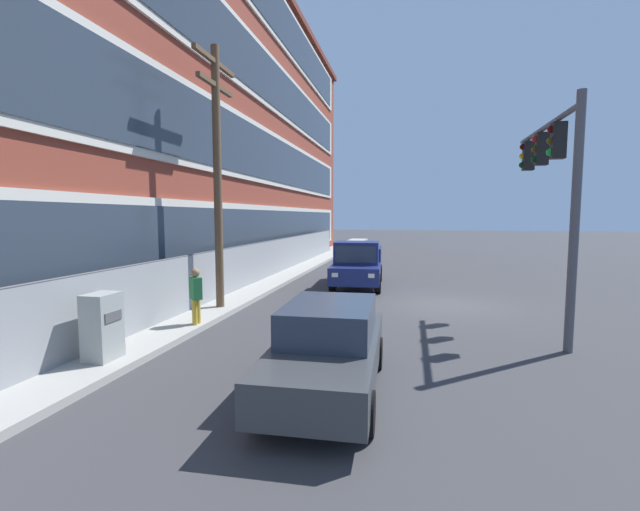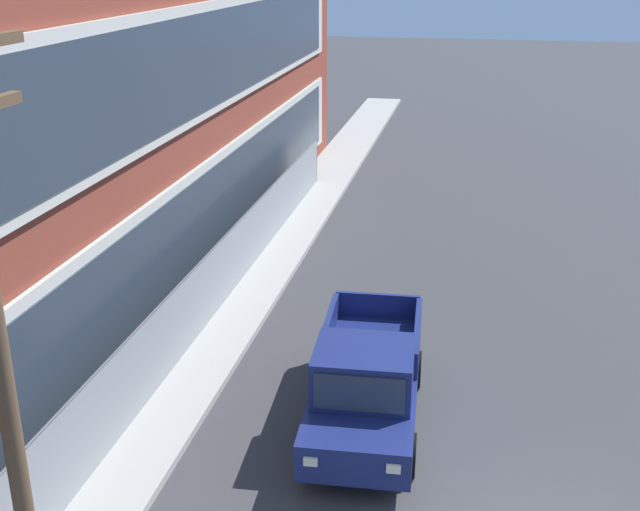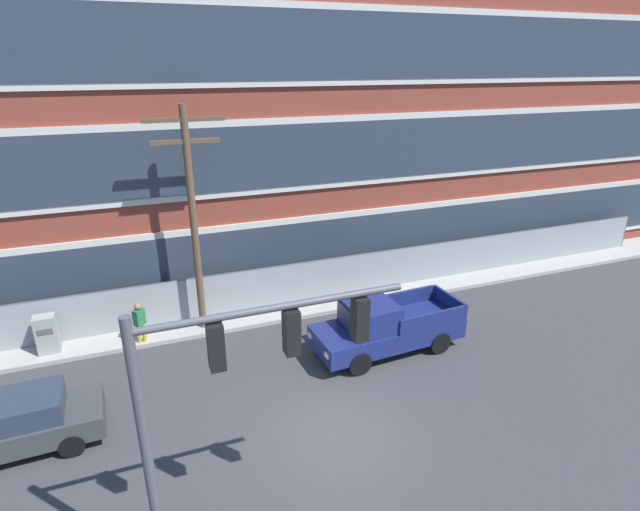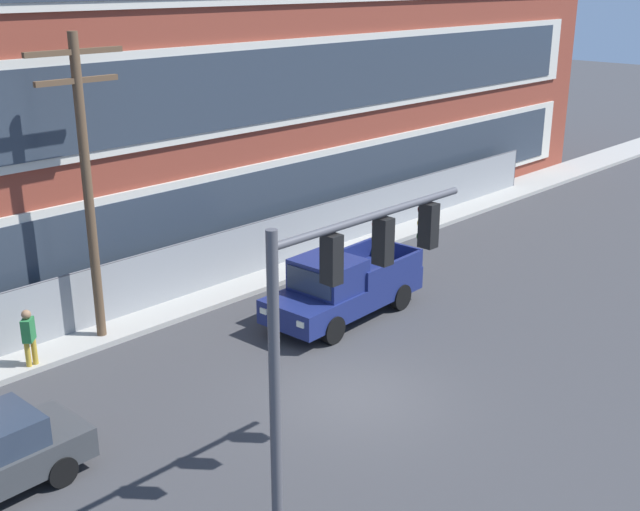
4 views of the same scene
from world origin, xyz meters
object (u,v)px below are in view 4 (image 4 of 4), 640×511
object	(u,v)px
traffic_signal_mast	(340,294)
utility_pole_near_corner	(87,177)
pickup_truck_navy	(342,288)
pedestrian_near_cabinet	(29,336)

from	to	relation	value
traffic_signal_mast	utility_pole_near_corner	world-z (taller)	utility_pole_near_corner
traffic_signal_mast	pickup_truck_navy	xyz separation A→B (m)	(6.37, 5.80, -3.29)
pedestrian_near_cabinet	traffic_signal_mast	bearing A→B (deg)	-79.99
traffic_signal_mast	pickup_truck_navy	size ratio (longest dim) A/B	1.07
traffic_signal_mast	utility_pole_near_corner	distance (m)	9.61
utility_pole_near_corner	pickup_truck_navy	bearing A→B (deg)	-33.29
utility_pole_near_corner	pedestrian_near_cabinet	xyz separation A→B (m)	(-2.24, -0.35, -3.68)
traffic_signal_mast	pickup_truck_navy	bearing A→B (deg)	42.34
pickup_truck_navy	pedestrian_near_cabinet	bearing A→B (deg)	156.80
pickup_truck_navy	utility_pole_near_corner	distance (m)	7.82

